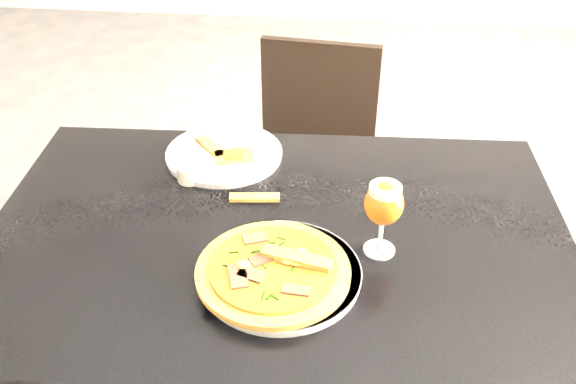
# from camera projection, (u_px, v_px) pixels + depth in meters

# --- Properties ---
(ground) EXTENTS (6.00, 6.00, 0.00)m
(ground) POSITION_uv_depth(u_px,v_px,m) (323.00, 367.00, 1.97)
(ground) COLOR #49494B
(ground) RESTS_ON ground
(dining_table) EXTENTS (1.23, 0.85, 0.75)m
(dining_table) POSITION_uv_depth(u_px,v_px,m) (278.00, 264.00, 1.37)
(dining_table) COLOR black
(dining_table) RESTS_ON ground
(chair_far) EXTENTS (0.43, 0.43, 0.84)m
(chair_far) POSITION_uv_depth(u_px,v_px,m) (312.00, 167.00, 2.04)
(chair_far) COLOR black
(chair_far) RESTS_ON ground
(plate_main) EXTENTS (0.36, 0.36, 0.02)m
(plate_main) POSITION_uv_depth(u_px,v_px,m) (280.00, 274.00, 1.20)
(plate_main) COLOR silver
(plate_main) RESTS_ON dining_table
(pizza) EXTENTS (0.29, 0.29, 0.03)m
(pizza) POSITION_uv_depth(u_px,v_px,m) (274.00, 270.00, 1.18)
(pizza) COLOR olive
(pizza) RESTS_ON plate_main
(plate_second) EXTENTS (0.35, 0.35, 0.01)m
(plate_second) POSITION_uv_depth(u_px,v_px,m) (224.00, 154.00, 1.55)
(plate_second) COLOR silver
(plate_second) RESTS_ON dining_table
(crust_scraps) EXTENTS (0.16, 0.13, 0.01)m
(crust_scraps) POSITION_uv_depth(u_px,v_px,m) (226.00, 153.00, 1.53)
(crust_scraps) COLOR olive
(crust_scraps) RESTS_ON plate_second
(loose_crust) EXTENTS (0.11, 0.04, 0.01)m
(loose_crust) POSITION_uv_depth(u_px,v_px,m) (255.00, 197.00, 1.41)
(loose_crust) COLOR olive
(loose_crust) RESTS_ON dining_table
(sauce_cup) EXTENTS (0.06, 0.06, 0.04)m
(sauce_cup) POSITION_uv_depth(u_px,v_px,m) (190.00, 172.00, 1.46)
(sauce_cup) COLOR beige
(sauce_cup) RESTS_ON dining_table
(beer_glass) EXTENTS (0.08, 0.08, 0.16)m
(beer_glass) POSITION_uv_depth(u_px,v_px,m) (384.00, 204.00, 1.20)
(beer_glass) COLOR silver
(beer_glass) RESTS_ON dining_table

